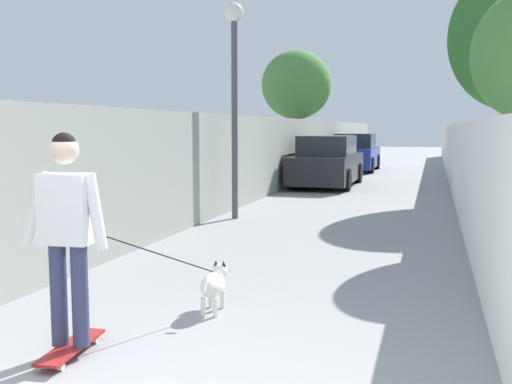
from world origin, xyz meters
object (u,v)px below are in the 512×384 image
skateboard (71,347)px  dog (213,284)px  person_skateboarder (67,223)px  car_far (355,153)px  lamp_post (234,72)px  car_near (327,163)px  tree_left_mid (296,85)px

skateboard → dog: bearing=-25.6°
dog → person_skateboarder: bearing=154.4°
person_skateboarder → dog: bearing=-25.6°
dog → car_far: (19.47, 1.10, 0.44)m
skateboard → lamp_post: bearing=8.4°
person_skateboarder → car_far: size_ratio=0.40×
dog → car_near: 12.76m
lamp_post → car_far: bearing=-2.5°
tree_left_mid → skateboard: (-17.92, -2.30, -3.29)m
car_far → tree_left_mid: bearing=147.6°
dog → car_near: (12.71, 1.10, 0.44)m
dog → tree_left_mid: bearing=10.2°
tree_left_mid → skateboard: bearing=-172.7°
person_skateboarder → car_near: (14.09, 0.44, -0.34)m
lamp_post → car_far: (13.82, -0.60, -2.14)m
car_near → car_far: size_ratio=1.06×
skateboard → car_far: (20.86, 0.44, 0.65)m
car_near → dog: bearing=-175.0°
tree_left_mid → lamp_post: (-10.88, -1.26, -0.51)m
car_near → car_far: (6.76, -0.00, -0.00)m
lamp_post → person_skateboarder: size_ratio=2.49×
tree_left_mid → car_near: 5.01m
skateboard → car_near: 14.12m
dog → lamp_post: bearing=16.7°
tree_left_mid → skateboard: size_ratio=5.71×
skateboard → dog: size_ratio=0.48×
lamp_post → dog: size_ratio=2.43×
skateboard → person_skateboarder: (-0.00, -0.00, 0.99)m
car_far → person_skateboarder: bearing=-178.8°
lamp_post → skateboard: lamp_post is taller
person_skateboarder → dog: size_ratio=0.97×
dog → car_near: bearing=5.0°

